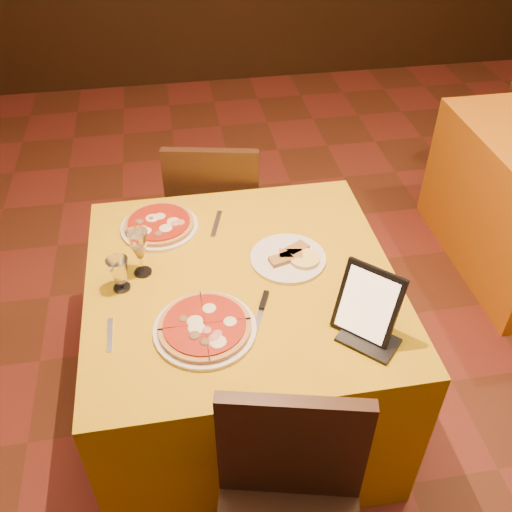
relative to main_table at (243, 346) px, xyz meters
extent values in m
cube|color=#5E2D19|center=(0.58, -0.05, -0.38)|extent=(6.00, 7.00, 0.01)
cube|color=#C99C0C|center=(0.00, 0.00, 0.00)|extent=(1.10, 1.10, 0.75)
cylinder|color=white|center=(-0.15, -0.23, 0.38)|extent=(0.33, 0.33, 0.01)
cylinder|color=#AD4C23|center=(-0.15, -0.23, 0.40)|extent=(0.30, 0.30, 0.02)
cylinder|color=white|center=(-0.28, 0.34, 0.38)|extent=(0.30, 0.30, 0.01)
cylinder|color=#AD4C23|center=(-0.28, 0.34, 0.40)|extent=(0.27, 0.27, 0.02)
cylinder|color=white|center=(0.18, 0.07, 0.38)|extent=(0.28, 0.28, 0.01)
cylinder|color=olive|center=(0.18, 0.07, 0.40)|extent=(0.17, 0.17, 0.02)
cube|color=black|center=(0.35, -0.31, 0.49)|extent=(0.21, 0.21, 0.24)
cube|color=#ACABB2|center=(0.03, -0.21, 0.38)|extent=(0.10, 0.20, 0.01)
cube|color=silver|center=(-0.46, -0.20, 0.38)|extent=(0.02, 0.14, 0.01)
cube|color=silver|center=(-0.05, 0.33, 0.38)|extent=(0.07, 0.17, 0.01)
camera|label=1|loc=(-0.20, -1.49, 1.75)|focal=40.00mm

